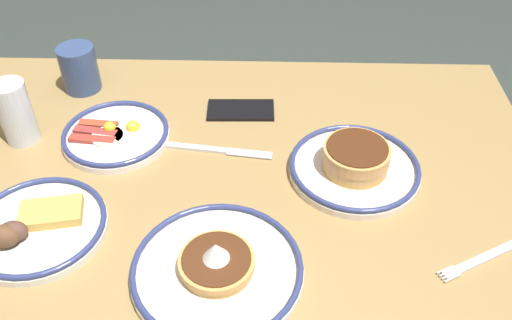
# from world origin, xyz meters

# --- Properties ---
(dining_table) EXTENTS (1.23, 0.91, 0.75)m
(dining_table) POSITION_xyz_m (0.00, 0.00, 0.64)
(dining_table) COLOR #997B49
(dining_table) RESTS_ON ground_plane
(plate_near_main) EXTENTS (0.22, 0.22, 0.04)m
(plate_near_main) POSITION_xyz_m (0.23, -0.14, 0.76)
(plate_near_main) COLOR white
(plate_near_main) RESTS_ON dining_table
(plate_center_pancakes) EXTENTS (0.27, 0.27, 0.07)m
(plate_center_pancakes) POSITION_xyz_m (0.00, 0.19, 0.77)
(plate_center_pancakes) COLOR silver
(plate_center_pancakes) RESTS_ON dining_table
(plate_far_companion) EXTENTS (0.25, 0.25, 0.06)m
(plate_far_companion) POSITION_xyz_m (-0.24, -0.05, 0.77)
(plate_far_companion) COLOR silver
(plate_far_companion) RESTS_ON dining_table
(plate_far_side) EXTENTS (0.23, 0.23, 0.05)m
(plate_far_side) POSITION_xyz_m (0.31, 0.12, 0.77)
(plate_far_side) COLOR silver
(plate_far_side) RESTS_ON dining_table
(coffee_mug) EXTENTS (0.08, 0.12, 0.10)m
(coffee_mug) POSITION_xyz_m (0.35, -0.33, 0.80)
(coffee_mug) COLOR #334772
(coffee_mug) RESTS_ON dining_table
(drinking_glass) EXTENTS (0.07, 0.07, 0.13)m
(drinking_glass) POSITION_xyz_m (0.42, -0.14, 0.81)
(drinking_glass) COLOR silver
(drinking_glass) RESTS_ON dining_table
(cell_phone) EXTENTS (0.15, 0.08, 0.01)m
(cell_phone) POSITION_xyz_m (-0.02, -0.24, 0.75)
(cell_phone) COLOR black
(cell_phone) RESTS_ON dining_table
(fork_near) EXTENTS (0.17, 0.10, 0.01)m
(fork_near) POSITION_xyz_m (-0.43, 0.15, 0.75)
(fork_near) COLOR silver
(fork_near) RESTS_ON dining_table
(butter_knife) EXTENTS (0.23, 0.05, 0.01)m
(butter_knife) POSITION_xyz_m (0.03, -0.11, 0.75)
(butter_knife) COLOR silver
(butter_knife) RESTS_ON dining_table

